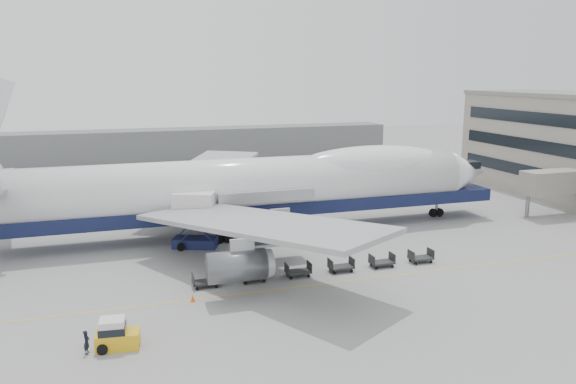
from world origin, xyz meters
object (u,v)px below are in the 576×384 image
object	(u,v)px
baggage_tug	(116,335)
catering_truck	(194,216)
airliner	(256,186)
ground_worker	(87,342)

from	to	relation	value
baggage_tug	catering_truck	bearing A→B (deg)	74.29
catering_truck	baggage_tug	size ratio (longest dim) A/B	1.98
airliner	baggage_tug	bearing A→B (deg)	-123.53
ground_worker	baggage_tug	bearing A→B (deg)	-67.06
airliner	ground_worker	xyz separation A→B (m)	(-18.26, -24.93, -4.81)
catering_truck	ground_worker	distance (m)	24.03
airliner	catering_truck	world-z (taller)	airliner
airliner	ground_worker	distance (m)	31.27
baggage_tug	ground_worker	distance (m)	1.89
baggage_tug	ground_worker	xyz separation A→B (m)	(-1.88, -0.21, -0.13)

